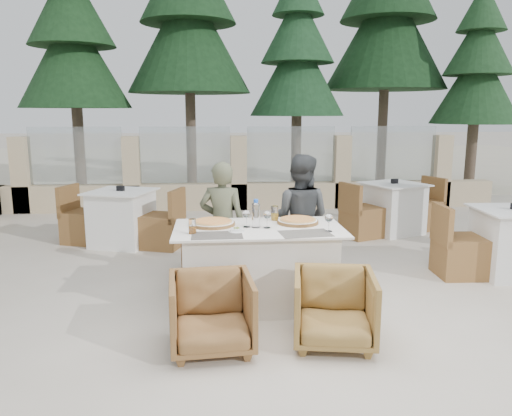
{
  "coord_description": "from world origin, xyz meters",
  "views": [
    {
      "loc": [
        -0.47,
        -4.65,
        1.85
      ],
      "look_at": [
        -0.06,
        0.23,
        0.9
      ],
      "focal_mm": 35.0,
      "sensor_mm": 36.0,
      "label": 1
    }
  ],
  "objects": [
    {
      "name": "perimeter_wall_far",
      "position": [
        0.0,
        4.8,
        0.8
      ],
      "size": [
        10.0,
        0.34,
        1.6
      ],
      "primitive_type": null,
      "color": "beige",
      "rests_on": "ground"
    },
    {
      "name": "armchair_far_right",
      "position": [
        0.38,
        0.84,
        0.28
      ],
      "size": [
        0.62,
        0.64,
        0.55
      ],
      "primitive_type": "imported",
      "rotation": [
        0.0,
        0.0,
        3.19
      ],
      "color": "brown",
      "rests_on": "ground"
    },
    {
      "name": "pizza_right",
      "position": [
        0.34,
        0.08,
        0.8
      ],
      "size": [
        0.49,
        0.49,
        0.05
      ],
      "primitive_type": "cylinder",
      "rotation": [
        0.0,
        0.0,
        0.25
      ],
      "color": "#CD581B",
      "rests_on": "dining_table"
    },
    {
      "name": "placemat_near_right",
      "position": [
        0.34,
        -0.35,
        0.77
      ],
      "size": [
        0.48,
        0.35,
        0.0
      ],
      "primitive_type": "cube",
      "rotation": [
        0.0,
        0.0,
        0.11
      ],
      "color": "#625C54",
      "rests_on": "dining_table"
    },
    {
      "name": "olive_dish",
      "position": [
        -0.28,
        -0.23,
        0.79
      ],
      "size": [
        0.14,
        0.14,
        0.04
      ],
      "primitive_type": null,
      "rotation": [
        0.0,
        0.0,
        0.32
      ],
      "color": "white",
      "rests_on": "dining_table"
    },
    {
      "name": "bg_table_a",
      "position": [
        -1.76,
        2.31,
        0.39
      ],
      "size": [
        1.81,
        1.29,
        0.77
      ],
      "primitive_type": null,
      "rotation": [
        0.0,
        0.0,
        -0.32
      ],
      "color": "white",
      "rests_on": "ground"
    },
    {
      "name": "wine_glass_near",
      "position": [
        0.02,
        -0.09,
        0.86
      ],
      "size": [
        0.08,
        0.08,
        0.18
      ],
      "primitive_type": null,
      "rotation": [
        0.0,
        0.0,
        -0.08
      ],
      "color": "white",
      "rests_on": "dining_table"
    },
    {
      "name": "bg_table_b",
      "position": [
        2.28,
        2.69,
        0.39
      ],
      "size": [
        1.83,
        1.37,
        0.77
      ],
      "primitive_type": null,
      "rotation": [
        0.0,
        0.0,
        0.38
      ],
      "color": "white",
      "rests_on": "ground"
    },
    {
      "name": "diner_left",
      "position": [
        -0.39,
        0.5,
        0.67
      ],
      "size": [
        0.55,
        0.42,
        1.35
      ],
      "primitive_type": "imported",
      "rotation": [
        0.0,
        0.0,
        2.92
      ],
      "color": "#53573F",
      "rests_on": "ground"
    },
    {
      "name": "bg_table_c",
      "position": [
        2.9,
        0.57,
        0.39
      ],
      "size": [
        1.68,
        0.9,
        0.77
      ],
      "primitive_type": null,
      "rotation": [
        0.0,
        0.0,
        -0.05
      ],
      "color": "silver",
      "rests_on": "ground"
    },
    {
      "name": "sand_patch",
      "position": [
        0.0,
        14.0,
        0.01
      ],
      "size": [
        30.0,
        16.0,
        0.01
      ],
      "primitive_type": "cube",
      "color": "beige",
      "rests_on": "ground"
    },
    {
      "name": "water_bottle",
      "position": [
        -0.08,
        -0.06,
        0.91
      ],
      "size": [
        0.1,
        0.1,
        0.27
      ],
      "primitive_type": "cylinder",
      "rotation": [
        0.0,
        0.0,
        0.32
      ],
      "color": "silver",
      "rests_on": "dining_table"
    },
    {
      "name": "dining_table",
      "position": [
        -0.06,
        -0.07,
        0.39
      ],
      "size": [
        1.6,
        0.9,
        0.77
      ],
      "primitive_type": null,
      "color": "white",
      "rests_on": "ground"
    },
    {
      "name": "beer_glass_left",
      "position": [
        -0.67,
        -0.26,
        0.84
      ],
      "size": [
        0.07,
        0.07,
        0.14
      ],
      "primitive_type": "cylinder",
      "rotation": [
        0.0,
        0.0,
        -0.04
      ],
      "color": "#C56F1B",
      "rests_on": "dining_table"
    },
    {
      "name": "pine_centre",
      "position": [
        1.5,
        7.2,
        2.5
      ],
      "size": [
        2.2,
        2.2,
        5.0
      ],
      "primitive_type": "cone",
      "color": "#1F4A27",
      "rests_on": "ground"
    },
    {
      "name": "placemat_near_left",
      "position": [
        -0.45,
        -0.34,
        0.77
      ],
      "size": [
        0.45,
        0.3,
        0.0
      ],
      "primitive_type": "cube",
      "rotation": [
        0.0,
        0.0,
        0.01
      ],
      "color": "#56504A",
      "rests_on": "dining_table"
    },
    {
      "name": "pizza_left",
      "position": [
        -0.49,
        0.06,
        0.8
      ],
      "size": [
        0.54,
        0.54,
        0.06
      ],
      "primitive_type": "cylinder",
      "rotation": [
        0.0,
        0.0,
        0.34
      ],
      "color": "orange",
      "rests_on": "dining_table"
    },
    {
      "name": "ground",
      "position": [
        0.0,
        0.0,
        0.0
      ],
      "size": [
        80.0,
        80.0,
        0.0
      ],
      "primitive_type": "plane",
      "color": "beige",
      "rests_on": "ground"
    },
    {
      "name": "armchair_near_left",
      "position": [
        -0.51,
        -0.96,
        0.3
      ],
      "size": [
        0.69,
        0.71,
        0.6
      ],
      "primitive_type": "imported",
      "rotation": [
        0.0,
        0.0,
        0.08
      ],
      "color": "brown",
      "rests_on": "ground"
    },
    {
      "name": "diner_right",
      "position": [
        0.45,
        0.62,
        0.7
      ],
      "size": [
        0.84,
        0.76,
        1.4
      ],
      "primitive_type": "imported",
      "rotation": [
        0.0,
        0.0,
        2.74
      ],
      "color": "#3C3F42",
      "rests_on": "ground"
    },
    {
      "name": "pine_mid_right",
      "position": [
        3.8,
        7.8,
        3.4
      ],
      "size": [
        2.99,
        2.99,
        6.8
      ],
      "primitive_type": "cone",
      "color": "#183A1B",
      "rests_on": "ground"
    },
    {
      "name": "pine_mid_left",
      "position": [
        -1.0,
        7.5,
        3.25
      ],
      "size": [
        2.86,
        2.86,
        6.5
      ],
      "primitive_type": "cone",
      "color": "#1A3E1D",
      "rests_on": "ground"
    },
    {
      "name": "beer_glass_right",
      "position": [
        0.13,
        0.23,
        0.84
      ],
      "size": [
        0.09,
        0.09,
        0.15
      ],
      "primitive_type": "cylinder",
      "rotation": [
        0.0,
        0.0,
        -0.21
      ],
      "color": "yellow",
      "rests_on": "dining_table"
    },
    {
      "name": "armchair_far_left",
      "position": [
        -0.49,
        0.88,
        0.3
      ],
      "size": [
        0.69,
        0.71,
        0.61
      ],
      "primitive_type": "imported",
      "rotation": [
        0.0,
        0.0,
        3.08
      ],
      "color": "brown",
      "rests_on": "ground"
    },
    {
      "name": "wine_glass_corner",
      "position": [
        0.56,
        -0.28,
        0.86
      ],
      "size": [
        0.09,
        0.09,
        0.18
      ],
      "primitive_type": null,
      "rotation": [
        0.0,
        0.0,
        0.24
      ],
      "color": "silver",
      "rests_on": "dining_table"
    },
    {
      "name": "wine_glass_centre",
      "position": [
        -0.17,
        -0.04,
        0.86
      ],
      "size": [
        0.09,
        0.09,
        0.18
      ],
      "primitive_type": null,
      "rotation": [
        0.0,
        0.0,
        -0.3
      ],
      "color": "white",
      "rests_on": "dining_table"
    },
    {
      "name": "armchair_near_right",
      "position": [
        0.47,
        -0.95,
        0.3
      ],
      "size": [
        0.74,
        0.75,
        0.6
      ],
      "primitive_type": "imported",
      "rotation": [
        0.0,
        0.0,
        -0.17
      ],
      "color": "olive",
      "rests_on": "ground"
    },
    {
      "name": "pine_far_right",
      "position": [
        5.5,
        6.5,
        2.25
      ],
      "size": [
        1.98,
        1.98,
        4.5
      ],
      "primitive_type": "cone",
      "color": "#1F4723",
      "rests_on": "ground"
    },
    {
      "name": "pine_far_left",
      "position": [
        -3.5,
        7.0,
        2.75
      ],
      "size": [
        2.42,
        2.42,
        5.5
      ],
      "primitive_type": "cone",
      "color": "#1B3F1D",
      "rests_on": "ground"
    }
  ]
}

